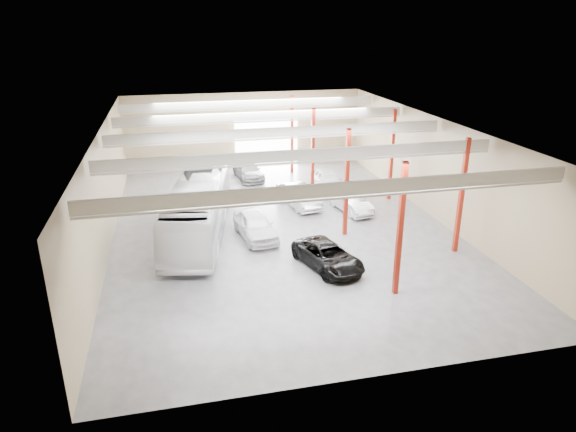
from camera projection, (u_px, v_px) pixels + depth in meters
name	position (u px, v px, depth m)	size (l,w,h in m)	color
depot_shell	(282.00, 154.00, 33.47)	(22.12, 32.12, 7.06)	#4F4E54
coach_bus	(198.00, 209.00, 33.00)	(3.06, 13.09, 3.65)	silver
black_sedan	(328.00, 256.00, 28.98)	(2.32, 5.04, 1.40)	black
car_row_a	(255.00, 225.00, 32.97)	(2.01, 5.00, 1.70)	white
car_row_b	(299.00, 196.00, 38.60)	(1.71, 4.89, 1.61)	silver
car_row_c	(248.00, 171.00, 45.36)	(2.03, 5.00, 1.45)	slate
car_right_near	(351.00, 202.00, 37.52)	(1.59, 4.55, 1.50)	#BABABF
car_right_far	(328.00, 181.00, 42.20)	(1.92, 4.78, 1.63)	silver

